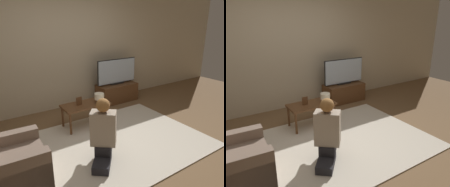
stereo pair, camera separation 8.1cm
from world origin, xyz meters
TOP-DOWN VIEW (x-y plane):
  - ground_plane at (0.00, 0.00)m, footprint 10.00×10.00m
  - wall_back at (0.00, 1.93)m, footprint 10.00×0.06m
  - rug at (0.00, 0.00)m, footprint 2.95×2.12m
  - tv_stand at (1.18, 1.56)m, footprint 0.96×0.46m
  - tv at (1.18, 1.56)m, footprint 1.04×0.08m
  - coffee_table at (-0.06, 0.79)m, footprint 0.85×0.43m
  - armchair at (-1.52, -0.14)m, footprint 0.76×0.77m
  - person_kneeling at (-0.35, -0.30)m, footprint 0.67×0.75m
  - picture_frame at (-0.18, 0.81)m, footprint 0.11×0.01m
  - table_lamp at (0.20, 0.73)m, footprint 0.18×0.18m

SIDE VIEW (x-z plane):
  - ground_plane at x=0.00m, z-range 0.00..0.00m
  - rug at x=0.00m, z-range 0.00..0.02m
  - tv_stand at x=1.18m, z-range 0.00..0.43m
  - armchair at x=-1.52m, z-range -0.16..0.76m
  - coffee_table at x=-0.06m, z-range 0.16..0.60m
  - person_kneeling at x=-0.35m, z-range 0.00..0.92m
  - picture_frame at x=-0.18m, z-range 0.44..0.59m
  - table_lamp at x=0.20m, z-range 0.45..0.62m
  - tv at x=1.18m, z-range 0.43..1.03m
  - wall_back at x=0.00m, z-range 0.00..2.60m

